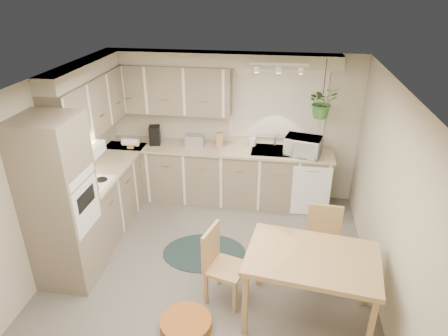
{
  "coord_description": "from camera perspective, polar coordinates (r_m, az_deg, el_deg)",
  "views": [
    {
      "loc": [
        0.76,
        -4.0,
        3.42
      ],
      "look_at": [
        0.09,
        0.55,
        1.19
      ],
      "focal_mm": 32.0,
      "sensor_mm": 36.0,
      "label": 1
    }
  ],
  "objects": [
    {
      "name": "sink",
      "position": [
        6.32,
        7.15,
        2.15
      ],
      "size": [
        0.7,
        0.48,
        0.1
      ],
      "primitive_type": "cube",
      "color": "#A5A7AD",
      "rests_on": "counter_back"
    },
    {
      "name": "ceiling",
      "position": [
        4.2,
        -2.37,
        11.74
      ],
      "size": [
        4.2,
        4.2,
        0.0
      ],
      "primitive_type": "plane",
      "color": "white",
      "rests_on": "wall_back"
    },
    {
      "name": "wall_front",
      "position": [
        3.02,
        -9.82,
        -22.0
      ],
      "size": [
        4.0,
        0.04,
        2.4
      ],
      "primitive_type": "cube",
      "color": "#BCB39C",
      "rests_on": "floor"
    },
    {
      "name": "hanging_plant",
      "position": [
        5.97,
        13.81,
        8.65
      ],
      "size": [
        0.56,
        0.58,
        0.36
      ],
      "primitive_type": "imported",
      "rotation": [
        0.0,
        0.0,
        0.39
      ],
      "color": "#356A2A",
      "rests_on": "ceiling"
    },
    {
      "name": "soffit_back",
      "position": [
        6.13,
        -0.79,
        15.31
      ],
      "size": [
        3.6,
        0.3,
        0.2
      ],
      "primitive_type": "cube",
      "color": "#BCB39C",
      "rests_on": "wall_back"
    },
    {
      "name": "window_blinds",
      "position": [
        6.34,
        7.59,
        8.93
      ],
      "size": [
        1.4,
        0.02,
        1.0
      ],
      "primitive_type": "cube",
      "color": "silver",
      "rests_on": "wall_back"
    },
    {
      "name": "upper_cab_back",
      "position": [
        6.38,
        -8.05,
        11.13
      ],
      "size": [
        2.0,
        0.35,
        0.75
      ],
      "primitive_type": "cube",
      "color": "gray",
      "rests_on": "wall_back"
    },
    {
      "name": "upper_cab_left",
      "position": [
        5.85,
        -18.43,
        8.7
      ],
      "size": [
        0.35,
        2.0,
        0.75
      ],
      "primitive_type": "cube",
      "color": "gray",
      "rests_on": "wall_left"
    },
    {
      "name": "wall_left",
      "position": [
        5.34,
        -23.7,
        -1.04
      ],
      "size": [
        0.04,
        4.2,
        2.4
      ],
      "primitive_type": "cube",
      "color": "#BCB39C",
      "rests_on": "floor"
    },
    {
      "name": "wall_back",
      "position": [
        6.54,
        1.22,
        5.98
      ],
      "size": [
        4.0,
        0.04,
        2.4
      ],
      "primitive_type": "cube",
      "color": "#BCB39C",
      "rests_on": "floor"
    },
    {
      "name": "window_frame",
      "position": [
        6.35,
        7.59,
        8.95
      ],
      "size": [
        1.5,
        0.02,
        1.1
      ],
      "primitive_type": "cube",
      "color": "silver",
      "rests_on": "wall_back"
    },
    {
      "name": "wall_clock",
      "position": [
        6.22,
        2.68,
        14.33
      ],
      "size": [
        0.3,
        0.03,
        0.3
      ],
      "primitive_type": "cylinder",
      "rotation": [
        1.57,
        0.0,
        0.0
      ],
      "color": "gold",
      "rests_on": "wall_back"
    },
    {
      "name": "counter_left",
      "position": [
        6.0,
        -16.58,
        0.08
      ],
      "size": [
        0.64,
        1.89,
        0.04
      ],
      "primitive_type": "cube",
      "color": "#C3B78F",
      "rests_on": "base_cab_left"
    },
    {
      "name": "toaster",
      "position": [
        6.43,
        -4.19,
        3.96
      ],
      "size": [
        0.3,
        0.18,
        0.18
      ],
      "primitive_type": "cube",
      "rotation": [
        0.0,
        0.0,
        0.02
      ],
      "color": "#A5A7AD",
      "rests_on": "counter_back"
    },
    {
      "name": "oven_stack",
      "position": [
        4.97,
        -22.33,
        -4.79
      ],
      "size": [
        0.65,
        0.65,
        2.1
      ],
      "primitive_type": "cube",
      "color": "gray",
      "rests_on": "floor"
    },
    {
      "name": "microwave",
      "position": [
        6.16,
        11.21,
        3.37
      ],
      "size": [
        0.58,
        0.41,
        0.36
      ],
      "primitive_type": "imported",
      "rotation": [
        0.0,
        0.0,
        -0.24
      ],
      "color": "white",
      "rests_on": "counter_back"
    },
    {
      "name": "pet_bed",
      "position": [
        4.59,
        -5.45,
        -21.35
      ],
      "size": [
        0.56,
        0.56,
        0.13
      ],
      "primitive_type": "cylinder",
      "rotation": [
        0.0,
        0.0,
        -0.02
      ],
      "color": "#A66121",
      "rests_on": "floor"
    },
    {
      "name": "knife_block",
      "position": [
        6.38,
        -0.66,
        4.1
      ],
      "size": [
        0.13,
        0.13,
        0.23
      ],
      "primitive_type": "cube",
      "rotation": [
        0.0,
        0.0,
        0.24
      ],
      "color": "tan",
      "rests_on": "counter_back"
    },
    {
      "name": "track_light_bar",
      "position": [
        5.65,
        7.87,
        14.5
      ],
      "size": [
        0.8,
        0.04,
        0.04
      ],
      "primitive_type": "cube",
      "color": "white",
      "rests_on": "ceiling"
    },
    {
      "name": "wall_right",
      "position": [
        4.74,
        22.51,
        -4.28
      ],
      "size": [
        0.04,
        4.2,
        2.4
      ],
      "primitive_type": "cube",
      "color": "#BCB39C",
      "rests_on": "floor"
    },
    {
      "name": "wall_oven_face",
      "position": [
        4.82,
        -19.02,
        -5.18
      ],
      "size": [
        0.02,
        0.56,
        0.58
      ],
      "primitive_type": "cube",
      "color": "white",
      "rests_on": "oven_stack"
    },
    {
      "name": "counter_back",
      "position": [
        6.38,
        -0.95,
        2.77
      ],
      "size": [
        3.64,
        0.64,
        0.04
      ],
      "primitive_type": "cube",
      "color": "#C3B78F",
      "rests_on": "base_cab_back"
    },
    {
      "name": "soffit_left",
      "position": [
        5.75,
        -19.33,
        13.21
      ],
      "size": [
        0.3,
        2.0,
        0.2
      ],
      "primitive_type": "cube",
      "color": "#BCB39C",
      "rests_on": "wall_left"
    },
    {
      "name": "dishwasher_front",
      "position": [
        6.28,
        12.3,
        -3.31
      ],
      "size": [
        0.58,
        0.02,
        0.83
      ],
      "primitive_type": "cube",
      "color": "white",
      "rests_on": "base_cab_back"
    },
    {
      "name": "base_cab_left",
      "position": [
        6.22,
        -16.13,
        -3.82
      ],
      "size": [
        0.6,
        1.85,
        0.9
      ],
      "primitive_type": "cube",
      "color": "gray",
      "rests_on": "floor"
    },
    {
      "name": "dining_table",
      "position": [
        4.52,
        12.04,
        -16.42
      ],
      "size": [
        1.44,
        1.06,
        0.84
      ],
      "primitive_type": "cube",
      "rotation": [
        0.0,
        0.0,
        -0.13
      ],
      "color": "tan",
      "rests_on": "floor"
    },
    {
      "name": "base_cab_back",
      "position": [
        6.59,
        -0.9,
        -0.96
      ],
      "size": [
        3.6,
        0.6,
        0.9
      ],
      "primitive_type": "cube",
      "color": "gray",
      "rests_on": "floor"
    },
    {
      "name": "coffee_maker",
      "position": [
        6.56,
        -9.86,
        4.65
      ],
      "size": [
        0.21,
        0.24,
        0.3
      ],
      "primitive_type": "cube",
      "rotation": [
        0.0,
        0.0,
        0.22
      ],
      "color": "black",
      "rests_on": "counter_back"
    },
    {
      "name": "range_hood",
      "position": [
        5.35,
        -19.75,
        2.06
      ],
      "size": [
        0.4,
        0.6,
        0.14
      ],
      "primitive_type": "cube",
      "color": "white",
      "rests_on": "upper_cab_left"
    },
    {
      "name": "chair_left",
      "position": [
        4.64,
        0.36,
        -13.87
      ],
      "size": [
        0.53,
        0.53,
        0.91
      ],
      "primitive_type": "cube",
      "rotation": [
        0.0,
        0.0,
        -1.84
      ],
      "color": "tan",
      "rests_on": "floor"
    },
    {
      "name": "soap_bottle",
      "position": [
        6.44,
        4.1,
        3.59
      ],
      "size": [
        0.13,
        0.22,
        0.1
      ],
      "primitive_type": "imported",
      "rotation": [
        0.0,
        0.0,
        -0.17
      ],
      "color": "white",
      "rests_on": "counter_back"
    },
    {
      "name": "floor",
      "position": [
        5.32,
        -1.89,
        -14.21
      ],
      "size": [
        4.2,
        4.2,
        0.0
      ],
      "primitive_type": "plane",
      "color": "#655F59",
      "rests_on": "ground"
    },
    {
      "name": "braided_rug",
      "position": [
        5.58,
        -2.83,
        -11.96
      ],
      "size": [
        1.23,
        0.99,
        0.01
      ],
      "primitive_type": "ellipsoid",
      "rotation": [
        0.0,
        0.0,
        0.13
      ],
      "color": "black",
      "rests_on": "floor"
    },
    {
      "name": "chair_back",
      "position": [
        5.05,
        13.86,
        -10.87
      ],
      "size": [
        0.47,
        0.47,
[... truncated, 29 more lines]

